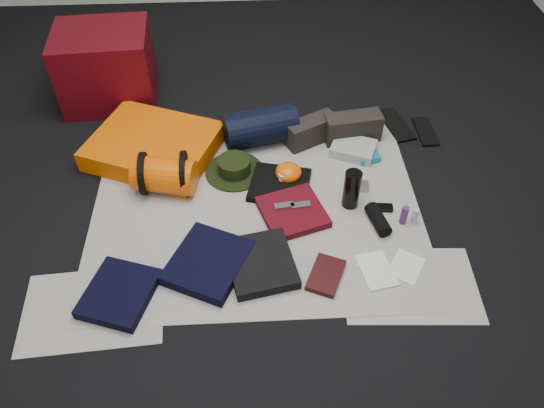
{
  "coord_description": "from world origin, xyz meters",
  "views": [
    {
      "loc": [
        -0.02,
        -1.8,
        1.9
      ],
      "look_at": [
        0.07,
        -0.08,
        0.1
      ],
      "focal_mm": 35.0,
      "sensor_mm": 36.0,
      "label": 1
    }
  ],
  "objects_px": {
    "red_cabinet": "(106,67)",
    "paperback_book": "(326,275)",
    "sleeping_pad": "(154,146)",
    "compact_camera": "(359,186)",
    "stuff_sack": "(165,176)",
    "water_bottle": "(352,189)",
    "navy_duffel": "(260,127)"
  },
  "relations": [
    {
      "from": "red_cabinet",
      "to": "paperback_book",
      "type": "relative_size",
      "value": 2.64
    },
    {
      "from": "sleeping_pad",
      "to": "compact_camera",
      "type": "xyz_separation_m",
      "value": [
        1.07,
        -0.32,
        -0.04
      ]
    },
    {
      "from": "red_cabinet",
      "to": "paperback_book",
      "type": "height_order",
      "value": "red_cabinet"
    },
    {
      "from": "sleeping_pad",
      "to": "compact_camera",
      "type": "relative_size",
      "value": 7.01
    },
    {
      "from": "stuff_sack",
      "to": "paperback_book",
      "type": "relative_size",
      "value": 1.52
    },
    {
      "from": "paperback_book",
      "to": "red_cabinet",
      "type": "bearing_deg",
      "value": 152.76
    },
    {
      "from": "water_bottle",
      "to": "compact_camera",
      "type": "relative_size",
      "value": 2.31
    },
    {
      "from": "red_cabinet",
      "to": "water_bottle",
      "type": "bearing_deg",
      "value": -40.84
    },
    {
      "from": "compact_camera",
      "to": "navy_duffel",
      "type": "bearing_deg",
      "value": 147.52
    },
    {
      "from": "compact_camera",
      "to": "paperback_book",
      "type": "xyz_separation_m",
      "value": [
        -0.24,
        -0.54,
        -0.0
      ]
    },
    {
      "from": "stuff_sack",
      "to": "water_bottle",
      "type": "bearing_deg",
      "value": -9.81
    },
    {
      "from": "stuff_sack",
      "to": "compact_camera",
      "type": "height_order",
      "value": "stuff_sack"
    },
    {
      "from": "water_bottle",
      "to": "navy_duffel",
      "type": "bearing_deg",
      "value": 129.85
    },
    {
      "from": "sleeping_pad",
      "to": "water_bottle",
      "type": "bearing_deg",
      "value": -23.22
    },
    {
      "from": "red_cabinet",
      "to": "navy_duffel",
      "type": "relative_size",
      "value": 1.35
    },
    {
      "from": "sleeping_pad",
      "to": "water_bottle",
      "type": "distance_m",
      "value": 1.09
    },
    {
      "from": "red_cabinet",
      "to": "stuff_sack",
      "type": "xyz_separation_m",
      "value": [
        0.39,
        -0.82,
        -0.12
      ]
    },
    {
      "from": "stuff_sack",
      "to": "navy_duffel",
      "type": "xyz_separation_m",
      "value": [
        0.49,
        0.35,
        0.01
      ]
    },
    {
      "from": "water_bottle",
      "to": "paperback_book",
      "type": "relative_size",
      "value": 1.03
    },
    {
      "from": "compact_camera",
      "to": "stuff_sack",
      "type": "bearing_deg",
      "value": -176.15
    },
    {
      "from": "navy_duffel",
      "to": "water_bottle",
      "type": "relative_size",
      "value": 1.89
    },
    {
      "from": "sleeping_pad",
      "to": "stuff_sack",
      "type": "bearing_deg",
      "value": -72.06
    },
    {
      "from": "water_bottle",
      "to": "compact_camera",
      "type": "xyz_separation_m",
      "value": [
        0.07,
        0.11,
        -0.09
      ]
    },
    {
      "from": "sleeping_pad",
      "to": "paperback_book",
      "type": "bearing_deg",
      "value": -46.25
    },
    {
      "from": "navy_duffel",
      "to": "stuff_sack",
      "type": "bearing_deg",
      "value": -158.98
    },
    {
      "from": "navy_duffel",
      "to": "paperback_book",
      "type": "height_order",
      "value": "navy_duffel"
    },
    {
      "from": "sleeping_pad",
      "to": "compact_camera",
      "type": "height_order",
      "value": "sleeping_pad"
    },
    {
      "from": "water_bottle",
      "to": "sleeping_pad",
      "type": "bearing_deg",
      "value": 156.78
    },
    {
      "from": "stuff_sack",
      "to": "water_bottle",
      "type": "relative_size",
      "value": 1.47
    },
    {
      "from": "navy_duffel",
      "to": "compact_camera",
      "type": "xyz_separation_m",
      "value": [
        0.49,
        -0.4,
        -0.08
      ]
    },
    {
      "from": "water_bottle",
      "to": "paperback_book",
      "type": "distance_m",
      "value": 0.48
    },
    {
      "from": "stuff_sack",
      "to": "paperback_book",
      "type": "xyz_separation_m",
      "value": [
        0.74,
        -0.59,
        -0.08
      ]
    }
  ]
}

